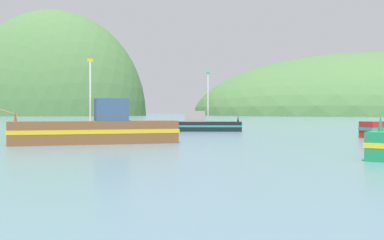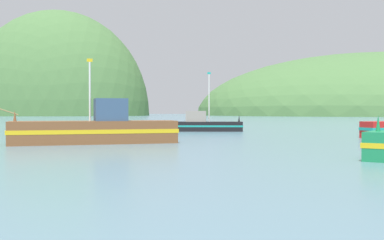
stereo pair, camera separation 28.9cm
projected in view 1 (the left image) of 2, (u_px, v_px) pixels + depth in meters
hill_far_center at (52, 115)px, 217.36m from camera, size 88.40×70.72×96.13m
hill_far_right at (363, 115)px, 226.82m from camera, size 165.04×132.03×58.44m
fishing_boat_black at (200, 125)px, 48.44m from camera, size 8.52×4.04×6.04m
fishing_boat_brown at (97, 129)px, 30.14m from camera, size 9.98×7.76×5.40m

